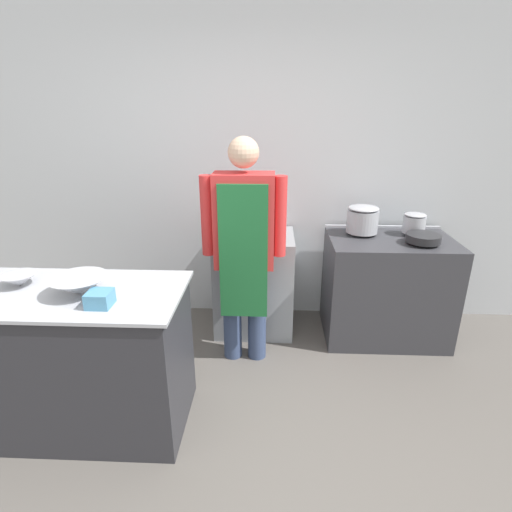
{
  "coord_description": "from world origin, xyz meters",
  "views": [
    {
      "loc": [
        0.2,
        -1.3,
        1.86
      ],
      "look_at": [
        0.09,
        1.19,
        0.93
      ],
      "focal_mm": 28.0,
      "sensor_mm": 36.0,
      "label": 1
    }
  ],
  "objects_px": {
    "stove": "(386,288)",
    "person_cook": "(244,243)",
    "stock_pot": "(363,219)",
    "saute_pan": "(423,238)",
    "sauce_pot": "(414,223)",
    "fridge_unit": "(254,282)",
    "mixing_bowl": "(79,286)",
    "plastic_tub": "(100,299)"
  },
  "relations": [
    {
      "from": "fridge_unit",
      "to": "stock_pot",
      "type": "bearing_deg",
      "value": 2.58
    },
    {
      "from": "mixing_bowl",
      "to": "saute_pan",
      "type": "xyz_separation_m",
      "value": [
        2.21,
        1.03,
        -0.03
      ]
    },
    {
      "from": "fridge_unit",
      "to": "sauce_pot",
      "type": "bearing_deg",
      "value": 1.75
    },
    {
      "from": "person_cook",
      "to": "mixing_bowl",
      "type": "height_order",
      "value": "person_cook"
    },
    {
      "from": "fridge_unit",
      "to": "plastic_tub",
      "type": "xyz_separation_m",
      "value": [
        -0.73,
        -1.35,
        0.5
      ]
    },
    {
      "from": "plastic_tub",
      "to": "fridge_unit",
      "type": "bearing_deg",
      "value": 61.55
    },
    {
      "from": "sauce_pot",
      "to": "fridge_unit",
      "type": "bearing_deg",
      "value": -178.25
    },
    {
      "from": "stove",
      "to": "person_cook",
      "type": "xyz_separation_m",
      "value": [
        -1.16,
        -0.39,
        0.52
      ]
    },
    {
      "from": "stove",
      "to": "fridge_unit",
      "type": "xyz_separation_m",
      "value": [
        -1.11,
        0.08,
        -0.01
      ]
    },
    {
      "from": "plastic_tub",
      "to": "saute_pan",
      "type": "distance_m",
      "value": 2.35
    },
    {
      "from": "sauce_pot",
      "to": "mixing_bowl",
      "type": "bearing_deg",
      "value": -150.25
    },
    {
      "from": "mixing_bowl",
      "to": "stock_pot",
      "type": "height_order",
      "value": "stock_pot"
    },
    {
      "from": "sauce_pot",
      "to": "person_cook",
      "type": "bearing_deg",
      "value": -159.49
    },
    {
      "from": "fridge_unit",
      "to": "person_cook",
      "type": "bearing_deg",
      "value": -96.42
    },
    {
      "from": "plastic_tub",
      "to": "sauce_pot",
      "type": "height_order",
      "value": "sauce_pot"
    },
    {
      "from": "person_cook",
      "to": "fridge_unit",
      "type": "bearing_deg",
      "value": 83.58
    },
    {
      "from": "saute_pan",
      "to": "stove",
      "type": "bearing_deg",
      "value": 149.93
    },
    {
      "from": "stove",
      "to": "person_cook",
      "type": "relative_size",
      "value": 0.59
    },
    {
      "from": "mixing_bowl",
      "to": "sauce_pot",
      "type": "height_order",
      "value": "sauce_pot"
    },
    {
      "from": "fridge_unit",
      "to": "plastic_tub",
      "type": "relative_size",
      "value": 7.0
    },
    {
      "from": "fridge_unit",
      "to": "saute_pan",
      "type": "height_order",
      "value": "saute_pan"
    },
    {
      "from": "mixing_bowl",
      "to": "stock_pot",
      "type": "relative_size",
      "value": 1.23
    },
    {
      "from": "mixing_bowl",
      "to": "sauce_pot",
      "type": "relative_size",
      "value": 1.77
    },
    {
      "from": "stove",
      "to": "stock_pot",
      "type": "bearing_deg",
      "value": 152.29
    },
    {
      "from": "sauce_pot",
      "to": "stock_pot",
      "type": "bearing_deg",
      "value": 180.0
    },
    {
      "from": "stock_pot",
      "to": "saute_pan",
      "type": "xyz_separation_m",
      "value": [
        0.42,
        -0.23,
        -0.08
      ]
    },
    {
      "from": "person_cook",
      "to": "stock_pot",
      "type": "height_order",
      "value": "person_cook"
    },
    {
      "from": "stove",
      "to": "person_cook",
      "type": "bearing_deg",
      "value": -161.36
    },
    {
      "from": "plastic_tub",
      "to": "saute_pan",
      "type": "height_order",
      "value": "plastic_tub"
    },
    {
      "from": "stove",
      "to": "saute_pan",
      "type": "bearing_deg",
      "value": -30.07
    },
    {
      "from": "stock_pot",
      "to": "sauce_pot",
      "type": "bearing_deg",
      "value": 0.0
    },
    {
      "from": "stove",
      "to": "saute_pan",
      "type": "height_order",
      "value": "saute_pan"
    },
    {
      "from": "person_cook",
      "to": "stock_pot",
      "type": "xyz_separation_m",
      "value": [
        0.94,
        0.51,
        0.05
      ]
    },
    {
      "from": "saute_pan",
      "to": "sauce_pot",
      "type": "xyz_separation_m",
      "value": [
        -0.0,
        0.23,
        0.05
      ]
    },
    {
      "from": "plastic_tub",
      "to": "person_cook",
      "type": "bearing_deg",
      "value": 52.4
    },
    {
      "from": "stock_pot",
      "to": "sauce_pot",
      "type": "distance_m",
      "value": 0.42
    },
    {
      "from": "mixing_bowl",
      "to": "person_cook",
      "type": "bearing_deg",
      "value": 41.63
    },
    {
      "from": "fridge_unit",
      "to": "stock_pot",
      "type": "distance_m",
      "value": 1.06
    },
    {
      "from": "stove",
      "to": "saute_pan",
      "type": "distance_m",
      "value": 0.53
    },
    {
      "from": "mixing_bowl",
      "to": "saute_pan",
      "type": "bearing_deg",
      "value": 25.01
    },
    {
      "from": "stock_pot",
      "to": "mixing_bowl",
      "type": "bearing_deg",
      "value": -144.77
    },
    {
      "from": "fridge_unit",
      "to": "plastic_tub",
      "type": "height_order",
      "value": "plastic_tub"
    }
  ]
}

